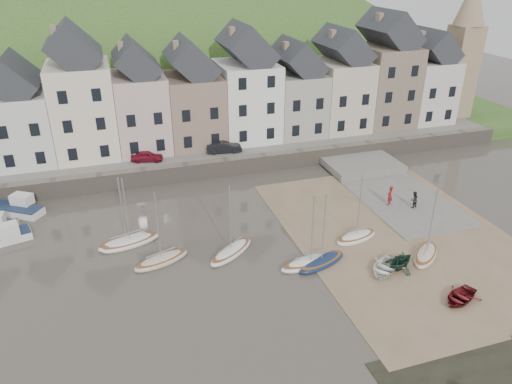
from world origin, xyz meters
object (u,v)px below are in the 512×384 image
object	(u,v)px
sailboat_0	(130,242)
car_right	(224,147)
person_dark	(414,200)
rowboat_white	(384,268)
rowboat_green	(400,260)
car_left	(147,156)
rowboat_red	(460,297)
person_red	(390,195)

from	to	relation	value
sailboat_0	car_right	xyz separation A→B (m)	(11.62, 14.05, 1.98)
person_dark	car_right	world-z (taller)	car_right
rowboat_white	person_dark	world-z (taller)	person_dark
rowboat_white	person_dark	size ratio (longest dim) A/B	2.09
rowboat_green	car_left	bearing A→B (deg)	-165.58
rowboat_red	sailboat_0	bearing A→B (deg)	-147.84
rowboat_white	car_left	world-z (taller)	car_left
sailboat_0	car_left	bearing A→B (deg)	77.75
person_red	car_right	xyz separation A→B (m)	(-12.60, 14.34, 1.16)
rowboat_white	car_left	distance (m)	28.14
sailboat_0	rowboat_white	distance (m)	20.47
sailboat_0	rowboat_red	bearing A→B (deg)	-34.09
sailboat_0	rowboat_red	world-z (taller)	sailboat_0
person_red	person_dark	world-z (taller)	person_red
rowboat_green	person_dark	world-z (taller)	person_dark
rowboat_green	person_red	world-z (taller)	person_red
rowboat_green	person_dark	size ratio (longest dim) A/B	1.60
car_left	rowboat_red	bearing A→B (deg)	-132.52
person_red	car_right	size ratio (longest dim) A/B	0.49
person_dark	car_right	xyz separation A→B (m)	(-14.43, 15.57, 1.30)
sailboat_0	car_right	distance (m)	18.34
person_dark	car_left	size ratio (longest dim) A/B	0.49
car_left	sailboat_0	bearing A→B (deg)	-177.33
sailboat_0	car_left	distance (m)	14.50
rowboat_green	sailboat_0	bearing A→B (deg)	-136.65
person_red	car_left	size ratio (longest dim) A/B	0.57
rowboat_white	rowboat_green	distance (m)	1.40
person_red	car_left	bearing A→B (deg)	-71.81
rowboat_white	person_red	xyz separation A→B (m)	(6.20, 9.42, 0.67)
person_red	person_dark	xyz separation A→B (m)	(1.83, -1.23, -0.14)
rowboat_green	person_dark	xyz separation A→B (m)	(6.67, 8.15, 0.19)
sailboat_0	rowboat_white	bearing A→B (deg)	-28.32
rowboat_green	car_left	xyz separation A→B (m)	(-16.33, 23.72, 1.42)
car_left	person_red	bearing A→B (deg)	-109.19
sailboat_0	rowboat_white	world-z (taller)	sailboat_0
car_right	car_left	bearing A→B (deg)	96.86
person_red	rowboat_red	bearing A→B (deg)	40.05
car_left	car_right	distance (m)	8.57
person_red	car_left	world-z (taller)	car_left
person_dark	car_left	world-z (taller)	car_left
rowboat_red	person_red	distance (m)	14.38
rowboat_white	rowboat_green	size ratio (longest dim) A/B	1.30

